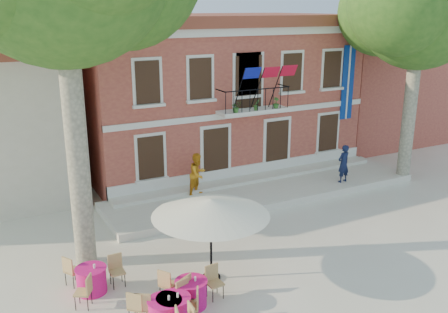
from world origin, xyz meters
TOP-DOWN VIEW (x-y plane):
  - ground at (0.00, 0.00)m, footprint 90.00×90.00m
  - main_building at (2.00, 9.99)m, footprint 13.50×9.59m
  - neighbor_east at (14.00, 11.00)m, footprint 9.40×9.40m
  - terrace at (2.00, 4.40)m, footprint 14.00×3.40m
  - plane_tree_east at (8.78, 3.01)m, footprint 5.36×5.36m
  - patio_umbrella at (-3.17, -0.85)m, footprint 3.45×3.45m
  - pedestrian_navy at (5.50, 3.46)m, footprint 0.68×0.50m
  - pedestrian_orange at (-0.93, 5.01)m, footprint 1.09×1.01m
  - cafe_table_0 at (-4.29, -1.89)m, footprint 1.69×1.87m
  - cafe_table_1 at (-5.01, -2.41)m, footprint 1.87×1.65m
  - cafe_table_2 at (-5.25, -2.42)m, footprint 1.83×1.78m
  - cafe_table_3 at (-6.54, 0.05)m, footprint 1.63×1.87m

SIDE VIEW (x-z plane):
  - ground at x=0.00m, z-range 0.00..0.00m
  - terrace at x=2.00m, z-range 0.00..0.30m
  - cafe_table_0 at x=-4.29m, z-range -0.05..0.90m
  - cafe_table_1 at x=-5.01m, z-range -0.05..0.90m
  - cafe_table_2 at x=-5.25m, z-range -0.05..0.90m
  - cafe_table_3 at x=-6.54m, z-range -0.05..0.90m
  - pedestrian_navy at x=5.50m, z-range 0.30..2.02m
  - pedestrian_orange at x=-0.93m, z-range 0.30..2.10m
  - patio_umbrella at x=-3.17m, z-range 1.02..3.59m
  - neighbor_east at x=14.00m, z-range 0.02..6.42m
  - main_building at x=2.00m, z-range 0.03..7.53m
  - plane_tree_east at x=8.78m, z-range 2.52..13.05m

